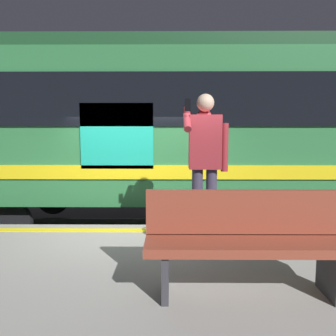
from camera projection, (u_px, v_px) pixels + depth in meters
ground_plane at (138, 279)px, 5.27m from camera, size 24.68×24.68×0.00m
safety_line at (135, 230)px, 4.87m from camera, size 15.99×0.16×0.01m
track_rail_near at (145, 242)px, 6.76m from camera, size 21.21×0.08×0.16m
track_rail_far at (150, 222)px, 8.18m from camera, size 21.21×0.08×0.16m
train_carriage at (241, 123)px, 7.17m from camera, size 13.67×2.96×3.76m
passenger at (205, 155)px, 4.33m from camera, size 0.57×0.55×1.88m
handbag at (172, 226)px, 4.47m from camera, size 0.37×0.33×0.39m
bench at (246, 238)px, 2.99m from camera, size 1.77×0.44×0.90m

